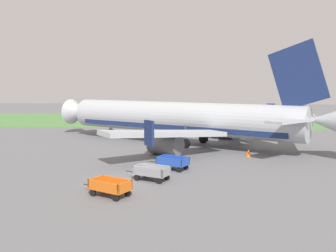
{
  "coord_description": "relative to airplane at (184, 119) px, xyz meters",
  "views": [
    {
      "loc": [
        4.82,
        -25.94,
        6.94
      ],
      "look_at": [
        1.83,
        10.47,
        2.8
      ],
      "focal_mm": 38.28,
      "sensor_mm": 36.0,
      "label": 1
    }
  ],
  "objects": [
    {
      "name": "grass_strip",
      "position": [
        -3.26,
        29.37,
        -3.02
      ],
      "size": [
        220.0,
        28.0,
        0.06
      ],
      "primitive_type": "cube",
      "color": "#518442",
      "rests_on": "ground"
    },
    {
      "name": "baggage_cart_second_in_row",
      "position": [
        -1.74,
        -16.34,
        -2.45
      ],
      "size": [
        3.54,
        2.3,
        1.07
      ],
      "color": "gray",
      "rests_on": "ground"
    },
    {
      "name": "traffic_cone_mid_apron",
      "position": [
        -2.66,
        -13.26,
        -2.69
      ],
      "size": [
        0.55,
        0.55,
        0.73
      ],
      "primitive_type": "cone",
      "color": "orange",
      "rests_on": "ground"
    },
    {
      "name": "ground_plane",
      "position": [
        -3.26,
        -15.93,
        -3.05
      ],
      "size": [
        220.0,
        220.0,
        0.0
      ],
      "primitive_type": "plane",
      "color": "slate"
    },
    {
      "name": "baggage_cart_third_in_row",
      "position": [
        -0.44,
        -12.83,
        -2.45
      ],
      "size": [
        3.5,
        2.38,
        1.07
      ],
      "color": "#234CB2",
      "rests_on": "ground"
    },
    {
      "name": "traffic_cone_near_plane",
      "position": [
        6.6,
        -6.75,
        -2.69
      ],
      "size": [
        0.55,
        0.55,
        0.72
      ],
      "primitive_type": "cone",
      "color": "orange",
      "rests_on": "ground"
    },
    {
      "name": "airplane",
      "position": [
        0.0,
        0.0,
        0.0
      ],
      "size": [
        34.72,
        28.77,
        11.34
      ],
      "color": "#B2B7BC",
      "rests_on": "ground"
    },
    {
      "name": "baggage_cart_nearest",
      "position": [
        -3.88,
        -20.33,
        -2.45
      ],
      "size": [
        3.49,
        2.4,
        1.07
      ],
      "color": "orange",
      "rests_on": "ground"
    }
  ]
}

